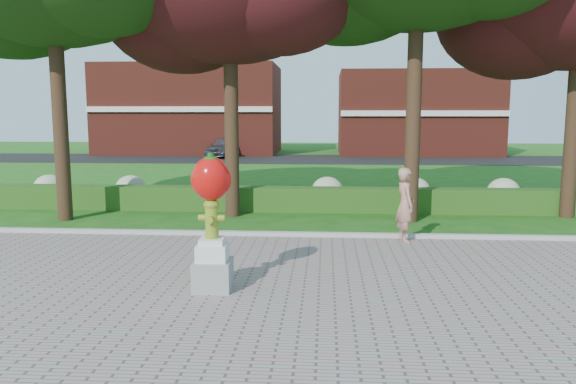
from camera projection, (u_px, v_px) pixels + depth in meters
The scene contains 11 objects.
ground at pixel (280, 269), 11.76m from camera, with size 100.00×100.00×0.00m, color #1C5114.
walkway at pixel (257, 347), 7.81m from camera, with size 40.00×14.00×0.04m, color gray.
curb at pixel (289, 235), 14.72m from camera, with size 40.00×0.18×0.15m, color #ADADA5.
lawn_hedge at pixel (297, 199), 18.62m from camera, with size 24.00×0.70×0.80m, color #1C4513.
hydrangea_row at pixel (315, 191), 19.55m from camera, with size 20.10×1.10×0.99m.
street at pixel (312, 159), 39.42m from camera, with size 50.00×8.00×0.02m, color black.
building_left at pixel (191, 110), 45.53m from camera, with size 14.00×8.00×7.00m, color maroon.
building_right at pixel (416, 113), 44.37m from camera, with size 12.00×8.00×6.40m, color maroon.
hydrant_sculpture at pixel (212, 218), 10.10m from camera, with size 0.73×0.70×2.50m.
woman at pixel (405, 205), 14.00m from camera, with size 0.68×0.45×1.87m, color tan.
parked_car at pixel (225, 147), 41.18m from camera, with size 1.74×4.32×1.47m, color #3F4146.
Camera 1 is at (0.94, -11.38, 3.25)m, focal length 35.00 mm.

